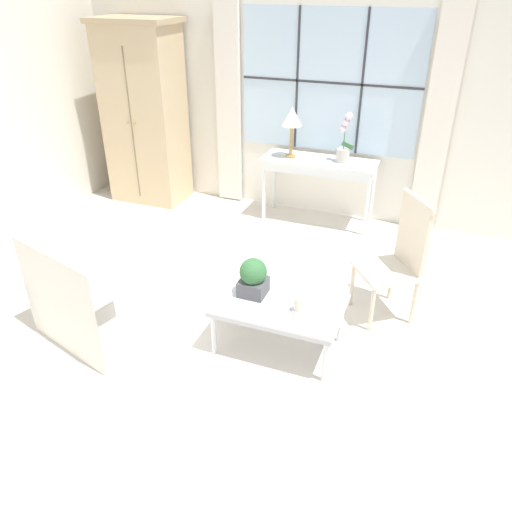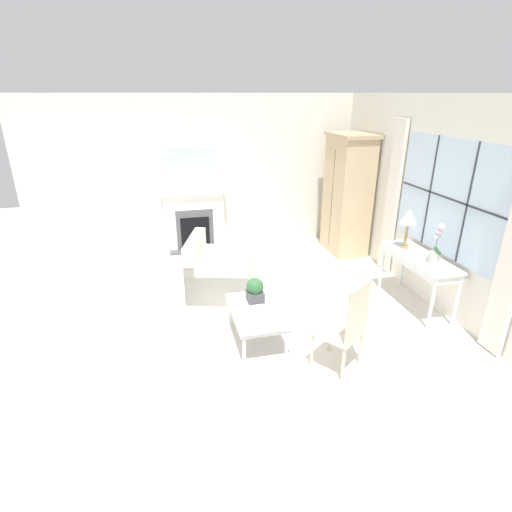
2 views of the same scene
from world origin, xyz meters
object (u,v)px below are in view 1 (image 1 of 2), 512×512
object	(u,v)px
armoire	(145,114)
side_chair_wooden	(400,254)
console_table	(319,167)
table_lamp	(292,118)
potted_orchid	(344,145)
coffee_table	(279,307)
potted_plant_small	(253,277)
pillar_candle	(299,305)
armchair_upholstered	(109,297)

from	to	relation	value
armoire	side_chair_wooden	bearing A→B (deg)	-24.58
console_table	table_lamp	bearing A→B (deg)	-173.50
potted_orchid	side_chair_wooden	xyz separation A→B (m)	(0.84, -1.58, -0.37)
table_lamp	potted_orchid	xyz separation A→B (m)	(0.59, 0.05, -0.24)
coffee_table	console_table	bearing A→B (deg)	97.95
coffee_table	armoire	bearing A→B (deg)	137.67
potted_plant_small	pillar_candle	distance (m)	0.41
armoire	coffee_table	xyz separation A→B (m)	(2.53, -2.31, -0.71)
armoire	console_table	distance (m)	2.24
side_chair_wooden	coffee_table	distance (m)	1.12
armchair_upholstered	pillar_candle	distance (m)	1.56
armoire	pillar_candle	world-z (taller)	armoire
console_table	table_lamp	world-z (taller)	table_lamp
armoire	armchair_upholstered	distance (m)	2.91
console_table	armchair_upholstered	distance (m)	2.83
table_lamp	side_chair_wooden	size ratio (longest dim) A/B	0.54
potted_orchid	side_chair_wooden	size ratio (longest dim) A/B	0.52
potted_orchid	pillar_candle	world-z (taller)	potted_orchid
armchair_upholstered	coffee_table	bearing A→B (deg)	9.99
potted_plant_small	armoire	bearing A→B (deg)	135.52
armoire	console_table	world-z (taller)	armoire
potted_orchid	side_chair_wooden	distance (m)	1.83
armoire	potted_plant_small	bearing A→B (deg)	-44.48
table_lamp	side_chair_wooden	world-z (taller)	table_lamp
side_chair_wooden	armoire	bearing A→B (deg)	155.42
potted_orchid	table_lamp	bearing A→B (deg)	-175.03
console_table	armchair_upholstered	bearing A→B (deg)	-111.61
potted_plant_small	pillar_candle	world-z (taller)	potted_plant_small
armoire	pillar_candle	distance (m)	3.64
pillar_candle	armoire	bearing A→B (deg)	138.80
potted_orchid	side_chair_wooden	world-z (taller)	potted_orchid
armoire	potted_orchid	bearing A→B (deg)	1.78
armoire	coffee_table	size ratio (longest dim) A/B	2.22
console_table	coffee_table	distance (m)	2.41
potted_orchid	potted_plant_small	bearing A→B (deg)	-93.50
console_table	potted_orchid	bearing A→B (deg)	2.98
armoire	armchair_upholstered	size ratio (longest dim) A/B	1.85
armchair_upholstered	armoire	bearing A→B (deg)	114.62
pillar_candle	console_table	bearing A→B (deg)	101.69
armoire	table_lamp	world-z (taller)	armoire
potted_plant_small	table_lamp	bearing A→B (deg)	100.90
pillar_candle	potted_plant_small	bearing A→B (deg)	166.19
table_lamp	potted_orchid	distance (m)	0.64
console_table	side_chair_wooden	world-z (taller)	side_chair_wooden
armoire	potted_plant_small	xyz separation A→B (m)	(2.31, -2.27, -0.51)
table_lamp	potted_plant_small	bearing A→B (deg)	-79.10
side_chair_wooden	potted_orchid	bearing A→B (deg)	117.96
table_lamp	pillar_candle	distance (m)	2.63
table_lamp	coffee_table	distance (m)	2.56
console_table	side_chair_wooden	bearing A→B (deg)	-55.10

